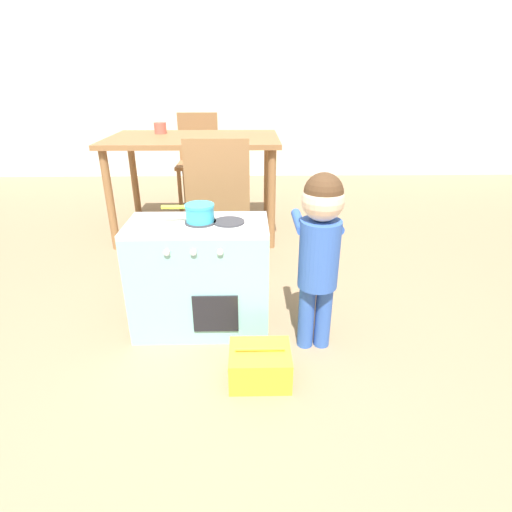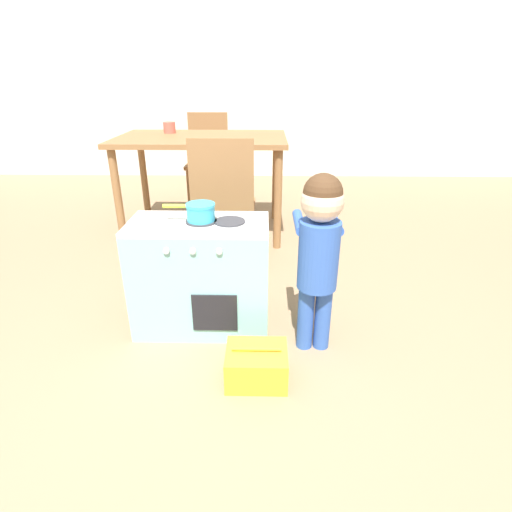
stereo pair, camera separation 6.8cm
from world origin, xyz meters
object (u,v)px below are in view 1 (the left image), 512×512
Objects in this scene: toy_pot at (199,212)px; dining_chair_far at (198,159)px; play_kitchen at (201,277)px; cup_on_table at (160,128)px; dining_chair_near at (219,204)px; dining_table at (194,150)px; toy_basket at (260,365)px; child_figure at (320,240)px.

dining_chair_far is at bearing 96.72° from toy_pot.
dining_chair_far reaches higher than play_kitchen.
dining_chair_far is (-0.24, 2.05, -0.15)m from toy_pot.
cup_on_table reaches higher than play_kitchen.
cup_on_table is at bearing 106.73° from toy_pot.
dining_chair_near is at bearing 84.59° from play_kitchen.
toy_basket is at bearing -75.68° from dining_table.
toy_pot is at bearing -73.27° from cup_on_table.
dining_chair_near is 9.30× the size of cup_on_table.
cup_on_table is at bearing 106.26° from play_kitchen.
dining_chair_far is 9.30× the size of cup_on_table.
cup_on_table reaches higher than toy_pot.
dining_chair_near is at bearing -72.46° from dining_table.
child_figure is 0.96× the size of dining_chair_near.
dining_chair_near is at bearing -60.71° from cup_on_table.
dining_chair_far is at bearing 101.65° from toy_basket.
dining_chair_near is at bearing 121.15° from child_figure.
child_figure is 0.58m from toy_basket.
dining_chair_near and dining_chair_far have the same top height.
dining_chair_far is (-0.76, 2.21, -0.08)m from child_figure.
toy_basket is at bearing -69.45° from cup_on_table.
child_figure is at bearing 42.32° from toy_basket.
cup_on_table is (-0.27, 0.17, 0.14)m from dining_table.
toy_basket is at bearing -137.68° from child_figure.
child_figure is at bearing -58.85° from dining_chair_near.
dining_chair_far is at bearing 109.04° from child_figure.
play_kitchen is 0.33m from toy_pot.
cup_on_table reaches higher than toy_basket.
play_kitchen is at bearing -95.41° from dining_chair_near.
dining_chair_near reaches higher than play_kitchen.
child_figure is 1.67m from dining_table.
cup_on_table is at bearing 120.17° from child_figure.
child_figure is 0.96× the size of dining_chair_far.
play_kitchen is at bearing 96.35° from dining_chair_far.
dining_table is (-0.17, 1.34, 0.38)m from play_kitchen.
toy_pot reaches higher than play_kitchen.
dining_chair_far is (-0.29, 1.42, 0.00)m from dining_chair_near.
toy_pot is at bearing 2.09° from play_kitchen.
dining_table is 1.47× the size of dining_chair_far.
toy_basket is 2.53m from dining_chair_far.
dining_chair_near reaches higher than toy_basket.
toy_pot is at bearing 96.72° from dining_chair_far.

